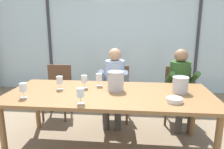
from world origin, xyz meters
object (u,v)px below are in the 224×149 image
at_px(person_pale_blue_shirt, 114,80).
at_px(wine_glass_by_right_taster, 80,93).
at_px(chair_left_of_center, 116,88).
at_px(wine_glass_near_bucket, 84,79).
at_px(tasting_bowl, 175,100).
at_px(wine_glass_by_left_taster, 23,88).
at_px(wine_glass_spare_empty, 99,78).
at_px(dining_table, 109,97).
at_px(ice_bucket_secondary, 116,81).
at_px(person_olive_shirt, 181,82).
at_px(ice_bucket_primary, 180,84).
at_px(chair_near_curtain, 58,87).
at_px(wine_glass_center_pour, 60,80).
at_px(chair_center, 178,90).

relative_size(person_pale_blue_shirt, wine_glass_by_right_taster, 7.00).
xyz_separation_m(chair_left_of_center, wine_glass_near_bucket, (-0.37, -0.80, 0.35)).
bearing_deg(tasting_bowl, chair_left_of_center, 120.91).
relative_size(wine_glass_near_bucket, wine_glass_by_right_taster, 1.00).
distance_m(person_pale_blue_shirt, wine_glass_by_left_taster, 1.46).
distance_m(wine_glass_near_bucket, wine_glass_spare_empty, 0.21).
height_order(dining_table, ice_bucket_secondary, ice_bucket_secondary).
xyz_separation_m(person_olive_shirt, wine_glass_by_left_taster, (-2.01, -1.09, 0.18)).
bearing_deg(person_olive_shirt, tasting_bowl, -110.52).
relative_size(ice_bucket_primary, wine_glass_spare_empty, 1.15).
xyz_separation_m(dining_table, person_olive_shirt, (1.05, 0.81, 0.01)).
distance_m(chair_near_curtain, ice_bucket_secondary, 1.41).
height_order(dining_table, wine_glass_spare_empty, wine_glass_spare_empty).
bearing_deg(chair_left_of_center, person_pale_blue_shirt, -99.60).
height_order(dining_table, ice_bucket_primary, ice_bucket_primary).
bearing_deg(wine_glass_by_right_taster, wine_glass_center_pour, 129.57).
relative_size(wine_glass_by_left_taster, wine_glass_center_pour, 1.00).
bearing_deg(chair_left_of_center, wine_glass_spare_empty, -106.18).
distance_m(chair_center, ice_bucket_secondary, 1.34).
height_order(dining_table, wine_glass_center_pour, wine_glass_center_pour).
height_order(chair_near_curtain, wine_glass_by_left_taster, wine_glass_by_left_taster).
xyz_separation_m(chair_left_of_center, person_pale_blue_shirt, (-0.02, -0.15, 0.17)).
xyz_separation_m(chair_center, ice_bucket_primary, (-0.16, -0.87, 0.33)).
xyz_separation_m(chair_near_curtain, ice_bucket_primary, (1.89, -0.85, 0.33)).
relative_size(chair_near_curtain, wine_glass_by_left_taster, 5.17).
distance_m(ice_bucket_secondary, wine_glass_center_pour, 0.73).
bearing_deg(wine_glass_by_left_taster, chair_left_of_center, 51.88).
xyz_separation_m(person_olive_shirt, wine_glass_by_right_taster, (-1.31, -1.21, 0.18)).
distance_m(chair_center, person_pale_blue_shirt, 1.07).
bearing_deg(ice_bucket_primary, wine_glass_by_left_taster, -168.31).
relative_size(person_pale_blue_shirt, ice_bucket_secondary, 4.91).
xyz_separation_m(ice_bucket_primary, wine_glass_near_bucket, (-1.23, 0.07, 0.01)).
bearing_deg(ice_bucket_secondary, wine_glass_near_bucket, 173.34).
bearing_deg(chair_near_curtain, chair_left_of_center, -0.43).
xyz_separation_m(dining_table, ice_bucket_primary, (0.88, 0.10, 0.17)).
bearing_deg(wine_glass_center_pour, person_olive_shirt, 23.28).
relative_size(dining_table, person_olive_shirt, 2.09).
relative_size(person_pale_blue_shirt, ice_bucket_primary, 6.08).
bearing_deg(dining_table, wine_glass_near_bucket, 155.21).
bearing_deg(wine_glass_spare_empty, chair_near_curtain, 141.50).
xyz_separation_m(ice_bucket_primary, wine_glass_by_right_taster, (-1.14, -0.50, 0.02)).
bearing_deg(ice_bucket_secondary, wine_glass_spare_empty, 145.11).
bearing_deg(wine_glass_center_pour, wine_glass_near_bucket, 15.53).
height_order(wine_glass_by_left_taster, wine_glass_near_bucket, same).
bearing_deg(dining_table, ice_bucket_primary, 6.22).
height_order(person_olive_shirt, wine_glass_by_right_taster, person_olive_shirt).
relative_size(ice_bucket_primary, wine_glass_center_pour, 1.15).
bearing_deg(chair_left_of_center, ice_bucket_secondary, -86.72).
distance_m(ice_bucket_primary, tasting_bowl, 0.39).
xyz_separation_m(chair_left_of_center, wine_glass_by_left_taster, (-0.98, -1.24, 0.35)).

